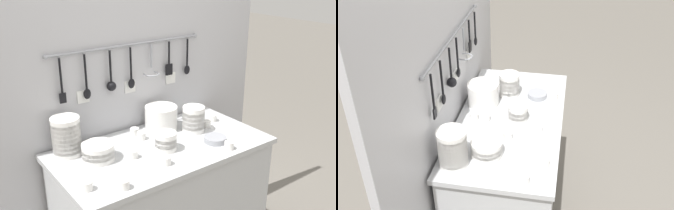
% 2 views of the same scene
% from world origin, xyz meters
% --- Properties ---
extents(back_wall, '(2.01, 0.11, 1.97)m').
position_xyz_m(back_wall, '(-0.00, 0.35, 0.98)').
color(back_wall, '#B2B2B7').
rests_on(back_wall, ground).
extents(bowl_stack_tall_left, '(0.17, 0.17, 0.09)m').
position_xyz_m(bowl_stack_tall_left, '(-0.36, 0.07, 0.99)').
color(bowl_stack_tall_left, white).
rests_on(bowl_stack_tall_left, counter).
extents(bowl_stack_nested_right, '(0.13, 0.13, 0.16)m').
position_xyz_m(bowl_stack_nested_right, '(0.27, 0.05, 1.02)').
color(bowl_stack_nested_right, white).
rests_on(bowl_stack_nested_right, counter).
extents(bowl_stack_back_corner, '(0.12, 0.12, 0.10)m').
position_xyz_m(bowl_stack_back_corner, '(-0.01, -0.05, 0.99)').
color(bowl_stack_back_corner, white).
rests_on(bowl_stack_back_corner, counter).
extents(bowl_stack_short_front, '(0.15, 0.15, 0.21)m').
position_xyz_m(bowl_stack_short_front, '(-0.46, 0.22, 1.05)').
color(bowl_stack_short_front, white).
rests_on(bowl_stack_short_front, counter).
extents(plate_stack, '(0.20, 0.20, 0.14)m').
position_xyz_m(plate_stack, '(0.14, 0.20, 1.01)').
color(plate_stack, white).
rests_on(plate_stack, counter).
extents(steel_mixing_bowl, '(0.13, 0.13, 0.03)m').
position_xyz_m(steel_mixing_bowl, '(0.28, -0.14, 0.96)').
color(steel_mixing_bowl, '#93969E').
rests_on(steel_mixing_bowl, counter).
extents(cup_mid_row, '(0.05, 0.05, 0.04)m').
position_xyz_m(cup_mid_row, '(0.38, 0.05, 0.96)').
color(cup_mid_row, white).
rests_on(cup_mid_row, counter).
extents(cup_edge_near, '(0.05, 0.05, 0.04)m').
position_xyz_m(cup_edge_near, '(-0.20, -0.02, 0.96)').
color(cup_edge_near, white).
rests_on(cup_edge_near, counter).
extents(cup_front_right, '(0.05, 0.05, 0.04)m').
position_xyz_m(cup_front_right, '(0.47, 0.10, 0.96)').
color(cup_front_right, white).
rests_on(cup_front_right, counter).
extents(cup_back_right, '(0.05, 0.05, 0.04)m').
position_xyz_m(cup_back_right, '(0.28, -0.25, 0.96)').
color(cup_back_right, white).
rests_on(cup_back_right, counter).
extents(cup_centre, '(0.05, 0.05, 0.04)m').
position_xyz_m(cup_centre, '(-0.10, -0.18, 0.96)').
color(cup_centre, white).
rests_on(cup_centre, counter).
extents(cup_edge_far, '(0.05, 0.05, 0.04)m').
position_xyz_m(cup_edge_far, '(-0.04, 0.21, 0.96)').
color(cup_edge_far, white).
rests_on(cup_edge_far, counter).
extents(cup_front_left, '(0.05, 0.05, 0.04)m').
position_xyz_m(cup_front_left, '(-0.39, -0.25, 0.96)').
color(cup_front_left, white).
rests_on(cup_front_left, counter).
extents(cup_beside_plates, '(0.05, 0.05, 0.04)m').
position_xyz_m(cup_beside_plates, '(-0.53, -0.16, 0.96)').
color(cup_beside_plates, white).
rests_on(cup_beside_plates, counter).
extents(cup_by_caddy, '(0.05, 0.05, 0.04)m').
position_xyz_m(cup_by_caddy, '(-0.04, 0.14, 0.96)').
color(cup_by_caddy, white).
rests_on(cup_by_caddy, counter).
extents(cup_back_left, '(0.05, 0.05, 0.04)m').
position_xyz_m(cup_back_left, '(0.35, 0.13, 0.96)').
color(cup_back_left, white).
rests_on(cup_back_left, counter).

